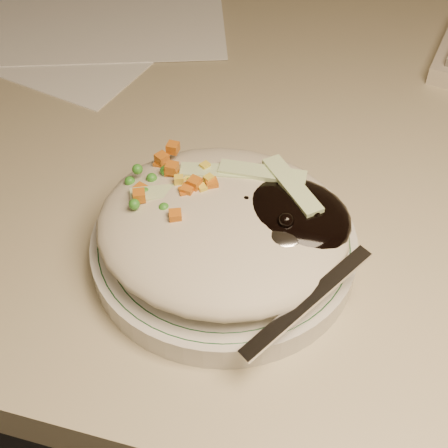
# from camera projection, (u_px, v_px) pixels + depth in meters

# --- Properties ---
(desk) EXTENTS (1.40, 0.70, 0.74)m
(desk) POSITION_uv_depth(u_px,v_px,m) (328.00, 268.00, 0.75)
(desk) COLOR tan
(desk) RESTS_ON ground
(plate) EXTENTS (0.21, 0.21, 0.02)m
(plate) POSITION_uv_depth(u_px,v_px,m) (224.00, 247.00, 0.50)
(plate) COLOR silver
(plate) RESTS_ON desk
(plate_rim) EXTENTS (0.20, 0.20, 0.00)m
(plate_rim) POSITION_uv_depth(u_px,v_px,m) (224.00, 238.00, 0.49)
(plate_rim) COLOR #144723
(plate_rim) RESTS_ON plate
(meal) EXTENTS (0.21, 0.19, 0.05)m
(meal) POSITION_uv_depth(u_px,v_px,m) (229.00, 221.00, 0.47)
(meal) COLOR #BFB69A
(meal) RESTS_ON plate
(papers) EXTENTS (0.40, 0.33, 0.00)m
(papers) POSITION_uv_depth(u_px,v_px,m) (76.00, 24.00, 0.76)
(papers) COLOR white
(papers) RESTS_ON desk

